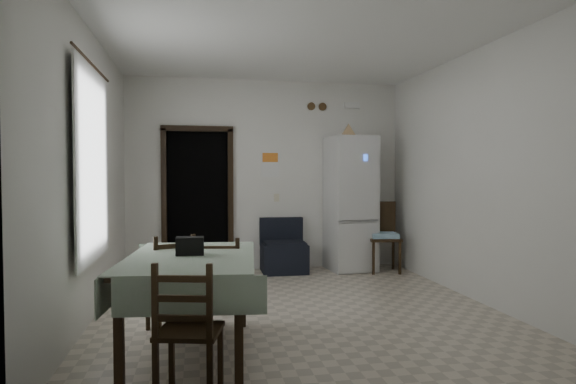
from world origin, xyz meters
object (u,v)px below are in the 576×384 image
at_px(dining_table, 192,305).
at_px(dining_chair_near_head, 189,329).
at_px(corner_chair, 384,237).
at_px(dining_chair_far_left, 170,283).
at_px(fridge, 350,203).
at_px(dining_chair_far_right, 222,284).
at_px(navy_seat, 284,246).

distance_m(dining_table, dining_chair_near_head, 0.82).
xyz_separation_m(corner_chair, dining_chair_far_left, (-2.99, -2.25, -0.06)).
relative_size(dining_table, dining_chair_near_head, 1.67).
xyz_separation_m(fridge, corner_chair, (0.44, -0.26, -0.49)).
xyz_separation_m(dining_chair_far_right, dining_chair_near_head, (-0.27, -1.31, 0.01)).
distance_m(fridge, navy_seat, 1.20).
height_order(navy_seat, dining_chair_near_head, dining_chair_near_head).
relative_size(fridge, corner_chair, 1.95).
height_order(fridge, dining_table, fridge).
bearing_deg(dining_table, dining_chair_far_right, 68.09).
height_order(dining_table, dining_chair_far_left, dining_chair_far_left).
bearing_deg(dining_table, corner_chair, 51.67).
distance_m(fridge, dining_chair_far_right, 3.36).
bearing_deg(dining_table, dining_chair_far_left, 116.02).
xyz_separation_m(navy_seat, dining_table, (-1.32, -3.07, 0.00)).
distance_m(fridge, dining_chair_far_left, 3.62).
distance_m(dining_chair_far_right, dining_chair_near_head, 1.34).
height_order(corner_chair, dining_table, corner_chair).
relative_size(navy_seat, dining_chair_near_head, 0.87).
relative_size(corner_chair, dining_chair_far_left, 1.14).
distance_m(corner_chair, dining_chair_far_right, 3.42).
bearing_deg(dining_chair_far_left, navy_seat, -139.01).
xyz_separation_m(corner_chair, dining_chair_far_right, (-2.52, -2.31, -0.08)).
distance_m(dining_chair_far_left, dining_chair_near_head, 1.39).
height_order(navy_seat, corner_chair, corner_chair).
bearing_deg(fridge, corner_chair, -36.71).
bearing_deg(dining_chair_far_right, navy_seat, -101.66).
xyz_separation_m(fridge, navy_seat, (-1.03, -0.00, -0.62)).
bearing_deg(dining_chair_far_left, dining_table, 91.74).
bearing_deg(dining_chair_far_right, dining_chair_near_head, 88.79).
bearing_deg(fridge, dining_table, -133.22).
height_order(corner_chair, dining_chair_far_left, corner_chair).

